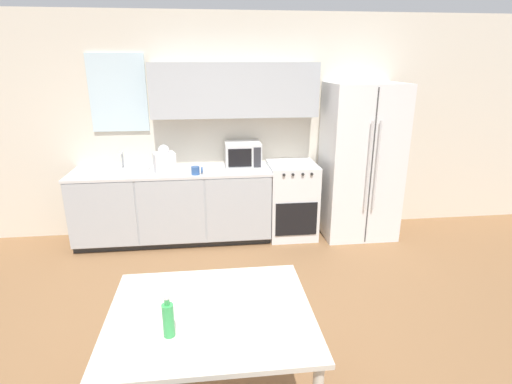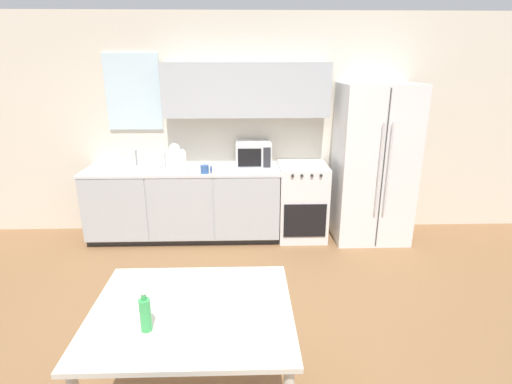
% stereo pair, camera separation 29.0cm
% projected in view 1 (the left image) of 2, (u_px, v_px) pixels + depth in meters
% --- Properties ---
extents(ground_plane, '(12.00, 12.00, 0.00)m').
position_uv_depth(ground_plane, '(227.00, 337.00, 3.24)').
color(ground_plane, olive).
extents(wall_back, '(12.00, 0.38, 2.70)m').
position_uv_depth(wall_back, '(218.00, 121.00, 4.93)').
color(wall_back, beige).
rests_on(wall_back, ground_plane).
extents(kitchen_counter, '(2.35, 0.64, 0.90)m').
position_uv_depth(kitchen_counter, '(174.00, 206.00, 4.88)').
color(kitchen_counter, '#333333').
rests_on(kitchen_counter, ground_plane).
extents(oven_range, '(0.59, 0.63, 0.94)m').
position_uv_depth(oven_range, '(291.00, 200.00, 5.04)').
color(oven_range, white).
rests_on(oven_range, ground_plane).
extents(refrigerator, '(0.88, 0.74, 1.90)m').
position_uv_depth(refrigerator, '(360.00, 162.00, 4.95)').
color(refrigerator, white).
rests_on(refrigerator, ground_plane).
extents(kitchen_sink, '(0.64, 0.42, 0.21)m').
position_uv_depth(kitchen_sink, '(121.00, 171.00, 4.68)').
color(kitchen_sink, '#B7BABC').
rests_on(kitchen_sink, kitchen_counter).
extents(microwave, '(0.43, 0.37, 0.30)m').
position_uv_depth(microwave, '(243.00, 154.00, 4.88)').
color(microwave, silver).
rests_on(microwave, kitchen_counter).
extents(coffee_mug, '(0.13, 0.09, 0.09)m').
position_uv_depth(coffee_mug, '(196.00, 170.00, 4.56)').
color(coffee_mug, '#335999').
rests_on(coffee_mug, kitchen_counter).
extents(grocery_bag_0, '(0.28, 0.25, 0.33)m').
position_uv_depth(grocery_bag_0, '(165.00, 161.00, 4.59)').
color(grocery_bag_0, white).
rests_on(grocery_bag_0, kitchen_counter).
extents(dining_table, '(1.18, 0.99, 0.75)m').
position_uv_depth(dining_table, '(211.00, 325.00, 2.34)').
color(dining_table, beige).
rests_on(dining_table, ground_plane).
extents(drink_bottle, '(0.06, 0.06, 0.24)m').
position_uv_depth(drink_bottle, '(168.00, 319.00, 2.08)').
color(drink_bottle, '#3FB259').
rests_on(drink_bottle, dining_table).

